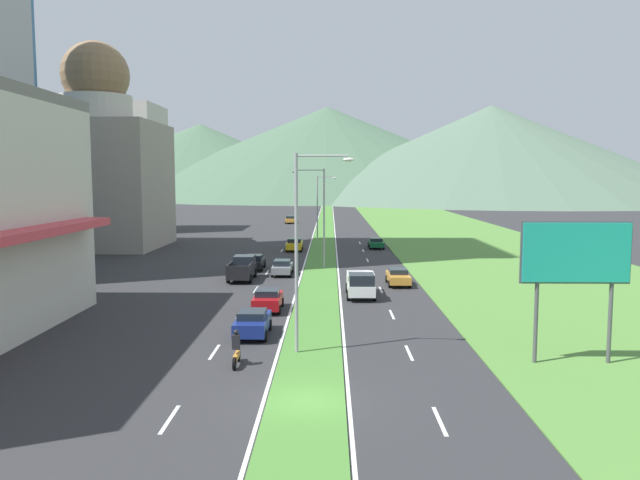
# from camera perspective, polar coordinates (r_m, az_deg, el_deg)

# --- Properties ---
(ground_plane) EXTENTS (600.00, 600.00, 0.00)m
(ground_plane) POSITION_cam_1_polar(r_m,az_deg,el_deg) (26.00, -1.29, -14.74)
(ground_plane) COLOR #2D2D30
(grass_median) EXTENTS (3.20, 240.00, 0.06)m
(grass_median) POSITION_cam_1_polar(r_m,az_deg,el_deg) (84.83, 0.29, -0.36)
(grass_median) COLOR #477F33
(grass_median) RESTS_ON ground_plane
(grass_verge_right) EXTENTS (24.00, 240.00, 0.06)m
(grass_verge_right) POSITION_cam_1_polar(r_m,az_deg,el_deg) (87.06, 13.98, -0.37)
(grass_verge_right) COLOR #518438
(grass_verge_right) RESTS_ON ground_plane
(lane_dash_left_2) EXTENTS (0.16, 2.80, 0.01)m
(lane_dash_left_2) POSITION_cam_1_polar(r_m,az_deg,el_deg) (24.99, -13.70, -15.77)
(lane_dash_left_2) COLOR silver
(lane_dash_left_2) RESTS_ON ground_plane
(lane_dash_left_3) EXTENTS (0.16, 2.80, 0.01)m
(lane_dash_left_3) POSITION_cam_1_polar(r_m,az_deg,el_deg) (33.37, -9.72, -10.14)
(lane_dash_left_3) COLOR silver
(lane_dash_left_3) RESTS_ON ground_plane
(lane_dash_left_4) EXTENTS (0.16, 2.80, 0.01)m
(lane_dash_left_4) POSITION_cam_1_polar(r_m,az_deg,el_deg) (42.04, -7.42, -6.78)
(lane_dash_left_4) COLOR silver
(lane_dash_left_4) RESTS_ON ground_plane
(lane_dash_left_5) EXTENTS (0.16, 2.80, 0.01)m
(lane_dash_left_5) POSITION_cam_1_polar(r_m,az_deg,el_deg) (50.84, -5.94, -4.57)
(lane_dash_left_5) COLOR silver
(lane_dash_left_5) RESTS_ON ground_plane
(lane_dash_left_6) EXTENTS (0.16, 2.80, 0.01)m
(lane_dash_left_6) POSITION_cam_1_polar(r_m,az_deg,el_deg) (59.73, -4.90, -3.01)
(lane_dash_left_6) COLOR silver
(lane_dash_left_6) RESTS_ON ground_plane
(lane_dash_left_7) EXTENTS (0.16, 2.80, 0.01)m
(lane_dash_left_7) POSITION_cam_1_polar(r_m,az_deg,el_deg) (68.66, -4.13, -1.85)
(lane_dash_left_7) COLOR silver
(lane_dash_left_7) RESTS_ON ground_plane
(lane_dash_left_8) EXTENTS (0.16, 2.80, 0.01)m
(lane_dash_left_8) POSITION_cam_1_polar(r_m,az_deg,el_deg) (77.62, -3.54, -0.96)
(lane_dash_left_8) COLOR silver
(lane_dash_left_8) RESTS_ON ground_plane
(lane_dash_left_9) EXTENTS (0.16, 2.80, 0.01)m
(lane_dash_left_9) POSITION_cam_1_polar(r_m,az_deg,el_deg) (86.60, -3.07, -0.26)
(lane_dash_left_9) COLOR silver
(lane_dash_left_9) RESTS_ON ground_plane
(lane_dash_right_2) EXTENTS (0.16, 2.80, 0.01)m
(lane_dash_right_2) POSITION_cam_1_polar(r_m,az_deg,el_deg) (24.59, 10.99, -16.07)
(lane_dash_right_2) COLOR silver
(lane_dash_right_2) RESTS_ON ground_plane
(lane_dash_right_3) EXTENTS (0.16, 2.80, 0.01)m
(lane_dash_right_3) POSITION_cam_1_polar(r_m,az_deg,el_deg) (33.07, 8.22, -10.27)
(lane_dash_right_3) COLOR silver
(lane_dash_right_3) RESTS_ON ground_plane
(lane_dash_right_4) EXTENTS (0.16, 2.80, 0.01)m
(lane_dash_right_4) POSITION_cam_1_polar(r_m,az_deg,el_deg) (41.80, 6.65, -6.84)
(lane_dash_right_4) COLOR silver
(lane_dash_right_4) RESTS_ON ground_plane
(lane_dash_right_5) EXTENTS (0.16, 2.80, 0.01)m
(lane_dash_right_5) POSITION_cam_1_polar(r_m,az_deg,el_deg) (50.65, 5.63, -4.60)
(lane_dash_right_5) COLOR silver
(lane_dash_right_5) RESTS_ON ground_plane
(lane_dash_right_6) EXTENTS (0.16, 2.80, 0.01)m
(lane_dash_right_6) POSITION_cam_1_polar(r_m,az_deg,el_deg) (59.56, 4.93, -3.03)
(lane_dash_right_6) COLOR silver
(lane_dash_right_6) RESTS_ON ground_plane
(lane_dash_right_7) EXTENTS (0.16, 2.80, 0.01)m
(lane_dash_right_7) POSITION_cam_1_polar(r_m,az_deg,el_deg) (68.51, 4.40, -1.87)
(lane_dash_right_7) COLOR silver
(lane_dash_right_7) RESTS_ON ground_plane
(lane_dash_right_8) EXTENTS (0.16, 2.80, 0.01)m
(lane_dash_right_8) POSITION_cam_1_polar(r_m,az_deg,el_deg) (77.49, 4.00, -0.98)
(lane_dash_right_8) COLOR silver
(lane_dash_right_8) RESTS_ON ground_plane
(lane_dash_right_9) EXTENTS (0.16, 2.80, 0.01)m
(lane_dash_right_9) POSITION_cam_1_polar(r_m,az_deg,el_deg) (86.48, 3.69, -0.27)
(lane_dash_right_9) COLOR silver
(lane_dash_right_9) RESTS_ON ground_plane
(edge_line_median_left) EXTENTS (0.16, 240.00, 0.01)m
(edge_line_median_left) POSITION_cam_1_polar(r_m,az_deg,el_deg) (84.87, -0.89, -0.37)
(edge_line_median_left) COLOR silver
(edge_line_median_left) RESTS_ON ground_plane
(edge_line_median_right) EXTENTS (0.16, 240.00, 0.01)m
(edge_line_median_right) POSITION_cam_1_polar(r_m,az_deg,el_deg) (84.83, 1.48, -0.38)
(edge_line_median_right) COLOR silver
(edge_line_median_right) RESTS_ON ground_plane
(domed_building) EXTENTS (15.89, 15.89, 26.45)m
(domed_building) POSITION_cam_1_polar(r_m,az_deg,el_deg) (85.77, -19.75, 6.31)
(domed_building) COLOR #9E9384
(domed_building) RESTS_ON ground_plane
(midrise_colored) EXTENTS (12.68, 12.68, 21.24)m
(midrise_colored) POSITION_cam_1_polar(r_m,az_deg,el_deg) (110.47, -17.78, 6.29)
(midrise_colored) COLOR beige
(midrise_colored) RESTS_ON ground_plane
(hill_far_left) EXTENTS (172.15, 172.15, 36.01)m
(hill_far_left) POSITION_cam_1_polar(r_m,az_deg,el_deg) (320.33, -10.97, 7.28)
(hill_far_left) COLOR #47664C
(hill_far_left) RESTS_ON ground_plane
(hill_far_center) EXTENTS (209.15, 209.15, 42.96)m
(hill_far_center) POSITION_cam_1_polar(r_m,az_deg,el_deg) (302.17, 0.68, 8.13)
(hill_far_center) COLOR #47664C
(hill_far_center) RESTS_ON ground_plane
(hill_far_right) EXTENTS (176.92, 176.92, 38.38)m
(hill_far_right) POSITION_cam_1_polar(r_m,az_deg,el_deg) (264.82, 15.46, 7.76)
(hill_far_right) COLOR #516B56
(hill_far_right) RESTS_ON ground_plane
(street_lamp_near) EXTENTS (3.01, 0.43, 10.36)m
(street_lamp_near) POSITION_cam_1_polar(r_m,az_deg,el_deg) (31.56, -1.66, -0.06)
(street_lamp_near) COLOR #99999E
(street_lamp_near) RESTS_ON ground_plane
(street_lamp_mid) EXTENTS (3.25, 0.45, 10.00)m
(street_lamp_mid) POSITION_cam_1_polar(r_m,az_deg,el_deg) (61.34, 0.06, 2.64)
(street_lamp_mid) COLOR #99999E
(street_lamp_mid) RESTS_ON ground_plane
(street_lamp_far) EXTENTS (2.89, 0.38, 9.39)m
(street_lamp_far) POSITION_cam_1_polar(r_m,az_deg,el_deg) (91.23, -0.05, 3.45)
(street_lamp_far) COLOR #99999E
(street_lamp_far) RESTS_ON ground_plane
(billboard_roadside) EXTENTS (5.34, 0.28, 7.05)m
(billboard_roadside) POSITION_cam_1_polar(r_m,az_deg,el_deg) (32.25, 22.55, -1.57)
(billboard_roadside) COLOR #4C4C51
(billboard_roadside) RESTS_ON ground_plane
(car_0) EXTENTS (1.94, 4.76, 1.49)m
(car_0) POSITION_cam_1_polar(r_m,az_deg,el_deg) (123.59, -2.75, 1.90)
(car_0) COLOR #C6842D
(car_0) RESTS_ON ground_plane
(car_1) EXTENTS (2.03, 4.57, 1.55)m
(car_1) POSITION_cam_1_polar(r_m,az_deg,el_deg) (77.25, -2.37, -0.40)
(car_1) COLOR yellow
(car_1) RESTS_ON ground_plane
(car_2) EXTENTS (1.89, 4.38, 1.43)m
(car_2) POSITION_cam_1_polar(r_m,az_deg,el_deg) (58.11, -3.49, -2.52)
(car_2) COLOR slate
(car_2) RESTS_ON ground_plane
(car_3) EXTENTS (1.90, 4.31, 1.38)m
(car_3) POSITION_cam_1_polar(r_m,az_deg,el_deg) (53.06, 7.22, -3.36)
(car_3) COLOR #C6842D
(car_3) RESTS_ON ground_plane
(car_4) EXTENTS (1.97, 4.01, 1.50)m
(car_4) POSITION_cam_1_polar(r_m,az_deg,el_deg) (42.74, -4.84, -5.49)
(car_4) COLOR maroon
(car_4) RESTS_ON ground_plane
(car_5) EXTENTS (1.96, 4.47, 1.33)m
(car_5) POSITION_cam_1_polar(r_m,az_deg,el_deg) (80.18, 5.19, -0.26)
(car_5) COLOR #0C5128
(car_5) RESTS_ON ground_plane
(car_6) EXTENTS (1.91, 4.38, 1.47)m
(car_6) POSITION_cam_1_polar(r_m,az_deg,el_deg) (61.88, -6.06, -2.02)
(car_6) COLOR black
(car_6) RESTS_ON ground_plane
(car_7) EXTENTS (1.94, 4.19, 1.50)m
(car_7) POSITION_cam_1_polar(r_m,az_deg,el_deg) (36.19, -6.25, -7.57)
(car_7) COLOR navy
(car_7) RESTS_ON ground_plane
(pickup_truck_0) EXTENTS (2.18, 5.40, 2.00)m
(pickup_truck_0) POSITION_cam_1_polar(r_m,az_deg,el_deg) (55.81, -7.17, -2.64)
(pickup_truck_0) COLOR black
(pickup_truck_0) RESTS_ON ground_plane
(pickup_truck_1) EXTENTS (2.18, 5.40, 2.00)m
(pickup_truck_1) POSITION_cam_1_polar(r_m,az_deg,el_deg) (47.32, 3.77, -4.12)
(pickup_truck_1) COLOR silver
(pickup_truck_1) RESTS_ON ground_plane
(motorcycle_rider) EXTENTS (0.36, 2.00, 1.80)m
(motorcycle_rider) POSITION_cam_1_polar(r_m,az_deg,el_deg) (30.71, -7.73, -10.09)
(motorcycle_rider) COLOR black
(motorcycle_rider) RESTS_ON ground_plane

